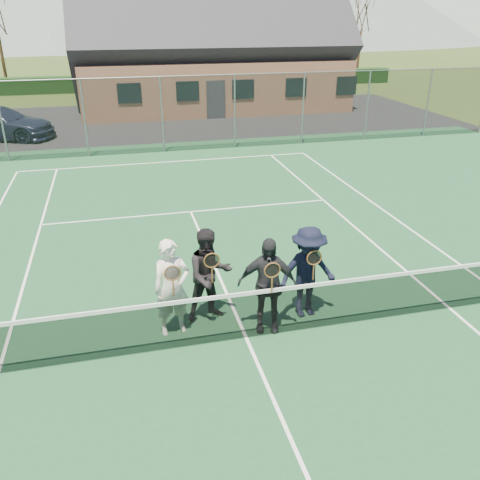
{
  "coord_description": "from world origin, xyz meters",
  "views": [
    {
      "loc": [
        -1.91,
        -7.27,
        5.34
      ],
      "look_at": [
        0.26,
        1.5,
        1.25
      ],
      "focal_mm": 38.0,
      "sensor_mm": 36.0,
      "label": 1
    }
  ],
  "objects_px": {
    "player_b": "(209,275)",
    "tennis_net": "(246,313)",
    "clubhouse": "(210,36)",
    "player_d": "(308,272)",
    "player_c": "(267,285)",
    "player_a": "(172,288)"
  },
  "relations": [
    {
      "from": "tennis_net",
      "to": "player_d",
      "type": "bearing_deg",
      "value": 20.87
    },
    {
      "from": "tennis_net",
      "to": "clubhouse",
      "type": "distance_m",
      "value": 24.57
    },
    {
      "from": "player_b",
      "to": "player_c",
      "type": "relative_size",
      "value": 1.0
    },
    {
      "from": "player_b",
      "to": "player_d",
      "type": "bearing_deg",
      "value": -10.53
    },
    {
      "from": "clubhouse",
      "to": "player_d",
      "type": "relative_size",
      "value": 8.67
    },
    {
      "from": "player_b",
      "to": "tennis_net",
      "type": "bearing_deg",
      "value": -59.63
    },
    {
      "from": "tennis_net",
      "to": "player_a",
      "type": "relative_size",
      "value": 6.49
    },
    {
      "from": "tennis_net",
      "to": "player_c",
      "type": "distance_m",
      "value": 0.62
    },
    {
      "from": "tennis_net",
      "to": "clubhouse",
      "type": "xyz_separation_m",
      "value": [
        4.0,
        24.0,
        3.45
      ]
    },
    {
      "from": "clubhouse",
      "to": "player_b",
      "type": "relative_size",
      "value": 8.67
    },
    {
      "from": "player_a",
      "to": "player_b",
      "type": "height_order",
      "value": "same"
    },
    {
      "from": "tennis_net",
      "to": "player_d",
      "type": "height_order",
      "value": "player_d"
    },
    {
      "from": "clubhouse",
      "to": "player_c",
      "type": "xyz_separation_m",
      "value": [
        -3.56,
        -23.77,
        -3.07
      ]
    },
    {
      "from": "player_b",
      "to": "player_d",
      "type": "height_order",
      "value": "same"
    },
    {
      "from": "player_a",
      "to": "player_d",
      "type": "relative_size",
      "value": 1.0
    },
    {
      "from": "clubhouse",
      "to": "player_b",
      "type": "height_order",
      "value": "clubhouse"
    },
    {
      "from": "player_c",
      "to": "player_a",
      "type": "bearing_deg",
      "value": 169.88
    },
    {
      "from": "tennis_net",
      "to": "player_b",
      "type": "xyz_separation_m",
      "value": [
        -0.48,
        0.83,
        0.38
      ]
    },
    {
      "from": "player_c",
      "to": "player_d",
      "type": "height_order",
      "value": "same"
    },
    {
      "from": "player_a",
      "to": "player_b",
      "type": "relative_size",
      "value": 1.0
    },
    {
      "from": "clubhouse",
      "to": "player_c",
      "type": "bearing_deg",
      "value": -98.52
    },
    {
      "from": "player_c",
      "to": "player_d",
      "type": "distance_m",
      "value": 0.9
    }
  ]
}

